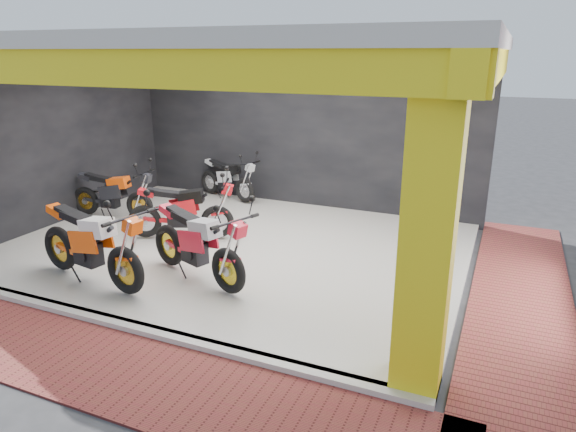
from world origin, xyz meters
name	(u,v)px	position (x,y,z in m)	size (l,w,h in m)	color
ground	(170,296)	(0.00, 0.00, 0.00)	(80.00, 80.00, 0.00)	#2D2D30
showroom_floor	(235,248)	(0.00, 2.00, 0.05)	(8.00, 6.00, 0.10)	silver
showroom_ceiling	(228,43)	(0.00, 2.00, 3.60)	(8.40, 6.40, 0.20)	beige
back_wall	(300,132)	(0.00, 5.10, 1.75)	(8.20, 0.20, 3.50)	black
left_wall	(55,140)	(-4.10, 2.00, 1.75)	(0.20, 6.20, 3.50)	black
corner_column	(428,236)	(3.75, -0.75, 1.75)	(0.50, 0.50, 3.50)	yellow
header_beam_front	(96,68)	(0.00, -1.00, 3.30)	(8.40, 0.30, 0.40)	yellow
header_beam_right	(490,65)	(4.00, 2.00, 3.30)	(0.30, 6.40, 0.40)	yellow
floor_kerb	(123,325)	(0.00, -1.02, 0.05)	(8.00, 0.20, 0.10)	silver
paver_front	(79,358)	(0.00, -1.80, 0.01)	(9.00, 1.40, 0.03)	maroon
paver_right	(521,297)	(4.80, 2.00, 0.01)	(1.40, 7.00, 0.03)	maroon
moto_hero	(123,247)	(-0.46, -0.37, 0.84)	(2.41, 0.89, 1.47)	#FB520A
moto_row_a	(228,249)	(0.88, 0.24, 0.80)	(2.29, 0.85, 1.40)	red
moto_row_b	(217,206)	(-0.46, 2.18, 0.74)	(2.10, 0.78, 1.29)	red
moto_row_c	(139,192)	(-2.50, 2.47, 0.72)	(2.02, 0.75, 1.24)	black
moto_row_d	(244,179)	(-1.13, 4.50, 0.68)	(1.89, 0.70, 1.16)	#B1B4B9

